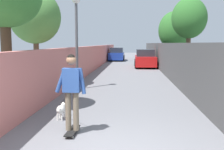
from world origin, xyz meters
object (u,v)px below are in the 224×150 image
object	(u,v)px
tree_right_near	(189,19)
tree_left_far	(35,17)
person_skateboarder	(72,86)
skateboard	(72,131)
tree_right_mid	(174,30)
car_far	(117,55)
lamp_post	(76,25)
dog	(61,109)
car_near	(145,59)

from	to	relation	value
tree_right_near	tree_left_far	bearing A→B (deg)	124.31
tree_right_near	person_skateboarder	bearing A→B (deg)	157.06
tree_right_near	skateboard	world-z (taller)	tree_right_near
tree_right_mid	car_far	world-z (taller)	tree_right_mid
tree_left_far	lamp_post	xyz separation A→B (m)	(-0.37, -1.99, -0.39)
tree_right_near	tree_right_mid	distance (m)	6.02
tree_right_mid	dog	size ratio (longest dim) A/B	3.29
lamp_post	dog	size ratio (longest dim) A/B	2.82
tree_right_near	car_far	world-z (taller)	tree_right_near
tree_right_near	tree_right_mid	size ratio (longest dim) A/B	1.03
person_skateboarder	car_near	distance (m)	17.37
car_far	tree_right_mid	bearing A→B (deg)	-145.26
skateboard	dog	xyz separation A→B (m)	(1.17, 0.57, 0.21)
tree_right_mid	car_near	distance (m)	3.55
tree_right_near	lamp_post	world-z (taller)	tree_right_near
car_near	car_far	xyz separation A→B (m)	(8.42, 2.96, -0.00)
car_near	car_far	size ratio (longest dim) A/B	1.05
skateboard	tree_right_near	bearing A→B (deg)	-22.94
tree_right_near	person_skateboarder	world-z (taller)	tree_right_near
lamp_post	tree_left_far	bearing A→B (deg)	79.45
tree_right_mid	person_skateboarder	bearing A→B (deg)	164.35
lamp_post	dog	distance (m)	5.37
dog	car_far	size ratio (longest dim) A/B	0.36
tree_right_near	dog	distance (m)	12.37
dog	car_far	bearing A→B (deg)	-0.15
tree_right_near	lamp_post	distance (m)	8.48
lamp_post	skateboard	size ratio (longest dim) A/B	5.14
dog	tree_right_near	bearing A→B (deg)	-27.68
tree_right_mid	lamp_post	xyz separation A→B (m)	(-11.87, 6.07, -0.32)
car_far	dog	bearing A→B (deg)	179.85
tree_right_mid	person_skateboarder	world-z (taller)	tree_right_mid
tree_right_near	person_skateboarder	xyz separation A→B (m)	(-11.72, 4.96, -2.51)
car_near	dog	bearing A→B (deg)	169.31
tree_right_near	car_near	xyz separation A→B (m)	(5.48, 2.51, -2.90)
tree_right_near	skateboard	distance (m)	13.21
tree_right_near	tree_left_far	world-z (taller)	tree_right_near
tree_right_near	lamp_post	size ratio (longest dim) A/B	1.20
tree_right_mid	car_far	size ratio (longest dim) A/B	1.17
tree_right_mid	skateboard	bearing A→B (deg)	164.35
tree_left_far	car_near	bearing A→B (deg)	-26.82
dog	car_far	world-z (taller)	car_far
dog	tree_right_mid	bearing A→B (deg)	-18.50
tree_right_near	dog	bearing A→B (deg)	152.32
lamp_post	person_skateboarder	distance (m)	6.20
tree_right_near	car_far	size ratio (longest dim) A/B	1.20
person_skateboarder	dog	bearing A→B (deg)	26.23
tree_right_near	car_far	xyz separation A→B (m)	(13.89, 5.47, -2.90)
tree_right_mid	dog	world-z (taller)	tree_right_mid
skateboard	car_far	distance (m)	25.62
tree_right_mid	skateboard	xyz separation A→B (m)	(-17.72, 4.96, -3.10)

